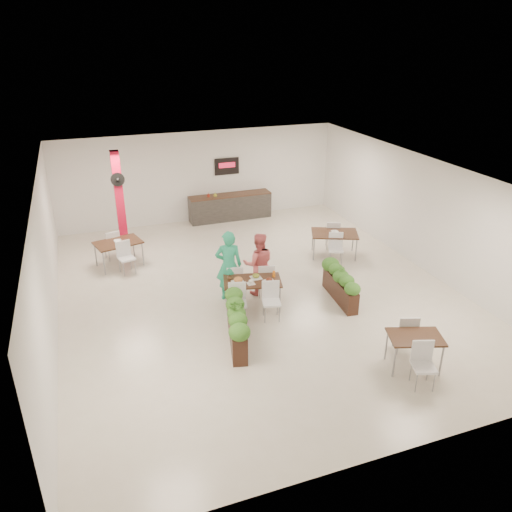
% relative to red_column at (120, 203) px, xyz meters
% --- Properties ---
extents(ground, '(12.00, 12.00, 0.00)m').
position_rel_red_column_xyz_m(ground, '(3.00, -3.79, -1.64)').
color(ground, beige).
rests_on(ground, ground).
extents(room_shell, '(10.10, 12.10, 3.22)m').
position_rel_red_column_xyz_m(room_shell, '(3.00, -3.79, 0.36)').
color(room_shell, white).
rests_on(room_shell, ground).
extents(red_column, '(0.40, 0.41, 3.20)m').
position_rel_red_column_xyz_m(red_column, '(0.00, 0.00, 0.00)').
color(red_column, '#BA0C2B').
rests_on(red_column, ground).
extents(service_counter, '(3.00, 0.64, 2.20)m').
position_rel_red_column_xyz_m(service_counter, '(4.00, 1.86, -1.15)').
color(service_counter, '#292724').
rests_on(service_counter, ground).
extents(main_table, '(1.59, 1.87, 0.92)m').
position_rel_red_column_xyz_m(main_table, '(2.59, -4.51, -1.01)').
color(main_table, '#311F10').
rests_on(main_table, ground).
extents(diner_man, '(0.77, 0.60, 1.86)m').
position_rel_red_column_xyz_m(diner_man, '(2.20, -3.86, -0.71)').
color(diner_man, '#27A979').
rests_on(diner_man, ground).
extents(diner_woman, '(0.95, 0.82, 1.69)m').
position_rel_red_column_xyz_m(diner_woman, '(3.00, -3.86, -0.80)').
color(diner_woman, '#EA686A').
rests_on(diner_woman, ground).
extents(planter_left, '(0.77, 1.95, 1.04)m').
position_rel_red_column_xyz_m(planter_left, '(1.77, -5.81, -1.13)').
color(planter_left, black).
rests_on(planter_left, ground).
extents(planter_right, '(0.54, 1.78, 0.93)m').
position_rel_red_column_xyz_m(planter_right, '(4.83, -4.91, -1.16)').
color(planter_right, black).
rests_on(planter_right, ground).
extents(side_table_a, '(1.45, 1.67, 0.92)m').
position_rel_red_column_xyz_m(side_table_a, '(-0.25, -0.87, -1.01)').
color(side_table_a, '#311F10').
rests_on(side_table_a, ground).
extents(side_table_b, '(1.63, 1.65, 0.92)m').
position_rel_red_column_xyz_m(side_table_b, '(6.01, -2.37, -1.00)').
color(side_table_b, '#311F10').
rests_on(side_table_b, ground).
extents(side_table_c, '(1.23, 1.67, 0.92)m').
position_rel_red_column_xyz_m(side_table_c, '(4.84, -7.94, -1.03)').
color(side_table_c, '#311F10').
rests_on(side_table_c, ground).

